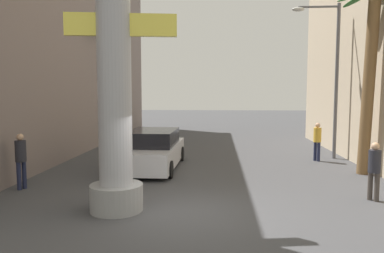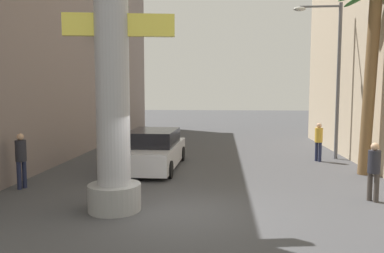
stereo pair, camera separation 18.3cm
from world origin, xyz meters
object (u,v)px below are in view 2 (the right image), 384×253
Objects in this scene: palm_tree_near_right at (371,65)px; pedestrian_mid_right at (319,139)px; palm_tree_far_left at (111,57)px; pedestrian_curb_left at (21,156)px; neon_sign_pole at (112,50)px; palm_tree_mid_left at (84,75)px; street_lamp at (332,66)px; car_lead at (153,150)px; pedestrian_by_sign at (374,167)px.

pedestrian_mid_right is (-1.10, 2.68, -3.08)m from palm_tree_near_right.
palm_tree_far_left reaches higher than pedestrian_curb_left.
neon_sign_pole is 1.42× the size of palm_tree_mid_left.
street_lamp is 1.03× the size of palm_tree_near_right.
palm_tree_near_right reaches higher than car_lead.
car_lead is 5.09m from pedestrian_curb_left.
pedestrian_mid_right is at bearing 46.82° from neon_sign_pole.
car_lead is at bearing -163.76° from pedestrian_mid_right.
palm_tree_far_left is at bearing 106.79° from neon_sign_pole.
palm_tree_far_left is at bearing 95.11° from palm_tree_mid_left.
neon_sign_pole is at bearing -169.00° from pedestrian_by_sign.
car_lead is 0.52× the size of palm_tree_far_left.
palm_tree_mid_left is 7.28m from palm_tree_far_left.
palm_tree_far_left is (-12.98, 9.02, 1.35)m from street_lamp.
street_lamp is 7.68m from pedestrian_by_sign.
palm_tree_near_right is at bearing -4.28° from car_lead.
neon_sign_pole is 6.47m from car_lead.
palm_tree_mid_left is (-4.59, 10.23, -0.17)m from neon_sign_pole.
street_lamp is 3.40m from pedestrian_mid_right.
street_lamp is 4.22× the size of pedestrian_by_sign.
pedestrian_mid_right is at bearing 112.39° from palm_tree_near_right.
palm_tree_mid_left is 0.69× the size of palm_tree_far_left.
car_lead is (0.00, 5.50, -3.42)m from neon_sign_pole.
car_lead is at bearing 149.82° from pedestrian_by_sign.
pedestrian_curb_left reaches higher than pedestrian_mid_right.
street_lamp reaches higher than palm_tree_near_right.
pedestrian_curb_left is (-3.61, 1.92, -3.11)m from neon_sign_pole.
car_lead is 0.73× the size of palm_tree_near_right.
palm_tree_far_left is (-13.42, 12.42, 1.52)m from palm_tree_near_right.
palm_tree_far_left is at bearing 127.69° from pedestrian_by_sign.
pedestrian_curb_left is (-11.37, -6.37, -3.22)m from street_lamp.
neon_sign_pole is 0.99× the size of palm_tree_far_left.
pedestrian_mid_right reaches higher than car_lead.
pedestrian_curb_left is (-10.70, 0.54, 0.07)m from pedestrian_by_sign.
palm_tree_far_left is (-5.22, 11.81, 4.87)m from car_lead.
car_lead is at bearing 89.99° from neon_sign_pole.
pedestrian_curb_left is (-3.61, -3.58, 0.31)m from car_lead.
car_lead is at bearing -160.23° from street_lamp.
palm_tree_far_left is 5.61× the size of pedestrian_mid_right.
palm_tree_far_left reaches higher than palm_tree_near_right.
neon_sign_pole reaches higher than palm_tree_near_right.
neon_sign_pole is at bearing -149.24° from palm_tree_near_right.
car_lead is 8.88m from palm_tree_near_right.
palm_tree_far_left is 16.13m from pedestrian_curb_left.
palm_tree_near_right is at bearing -22.70° from palm_tree_mid_left.
palm_tree_far_left reaches higher than car_lead.
neon_sign_pole is 7.89m from pedestrian_by_sign.
pedestrian_by_sign is (12.30, -15.92, -4.63)m from palm_tree_far_left.
palm_tree_mid_left is at bearing -84.89° from palm_tree_far_left.
neon_sign_pole reaches higher than street_lamp.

